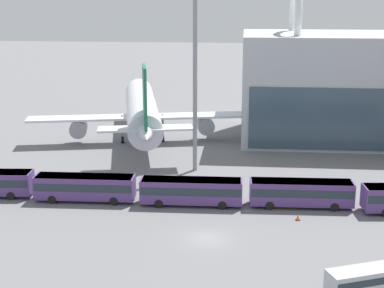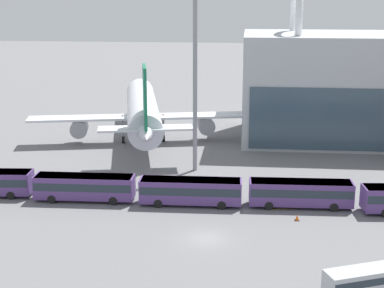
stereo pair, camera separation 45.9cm
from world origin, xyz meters
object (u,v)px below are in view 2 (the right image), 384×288
traffic_cone_0 (297,218)px  shuttle_bus_4 (301,192)px  service_van_foreground (359,281)px  floodlight_mast (195,34)px  shuttle_bus_3 (191,190)px  shuttle_bus_2 (84,186)px  airliner_at_gate_near (143,111)px

traffic_cone_0 → shuttle_bus_4: bearing=81.2°
service_van_foreground → floodlight_mast: bearing=-85.9°
traffic_cone_0 → shuttle_bus_3: bearing=162.8°
shuttle_bus_2 → shuttle_bus_3: same height
shuttle_bus_2 → service_van_foreground: size_ratio=1.93×
shuttle_bus_2 → service_van_foreground: (28.43, -20.04, -0.40)m
shuttle_bus_3 → shuttle_bus_4: bearing=1.3°
shuttle_bus_4 → service_van_foreground: (3.09, -20.35, -0.40)m
airliner_at_gate_near → service_van_foreground: airliner_at_gate_near is taller
shuttle_bus_3 → shuttle_bus_2: bearing=178.0°
airliner_at_gate_near → shuttle_bus_3: (10.72, -28.82, -3.25)m
shuttle_bus_2 → shuttle_bus_3: size_ratio=1.00×
floodlight_mast → traffic_cone_0: size_ratio=43.19×
airliner_at_gate_near → service_van_foreground: size_ratio=6.49×
shuttle_bus_2 → traffic_cone_0: (24.69, -3.95, -1.48)m
shuttle_bus_4 → airliner_at_gate_near: bearing=127.9°
shuttle_bus_3 → floodlight_mast: (-0.72, 13.49, 16.83)m
shuttle_bus_2 → traffic_cone_0: size_ratio=17.17×
shuttle_bus_4 → service_van_foreground: bearing=-83.0°
shuttle_bus_4 → traffic_cone_0: 4.56m
shuttle_bus_3 → floodlight_mast: floodlight_mast is taller
shuttle_bus_3 → traffic_cone_0: 12.67m
shuttle_bus_2 → shuttle_bus_4: bearing=-0.6°
shuttle_bus_4 → floodlight_mast: bearing=134.3°
airliner_at_gate_near → shuttle_bus_4: size_ratio=3.36×
shuttle_bus_3 → service_van_foreground: size_ratio=1.93×
shuttle_bus_2 → shuttle_bus_4: same height
service_van_foreground → traffic_cone_0: bearing=-99.1°
shuttle_bus_3 → shuttle_bus_4: (12.67, 0.53, 0.00)m
shuttle_bus_3 → shuttle_bus_4: 12.68m
shuttle_bus_2 → shuttle_bus_3: (12.67, -0.22, 0.00)m
shuttle_bus_4 → floodlight_mast: (-13.39, 12.96, 16.83)m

